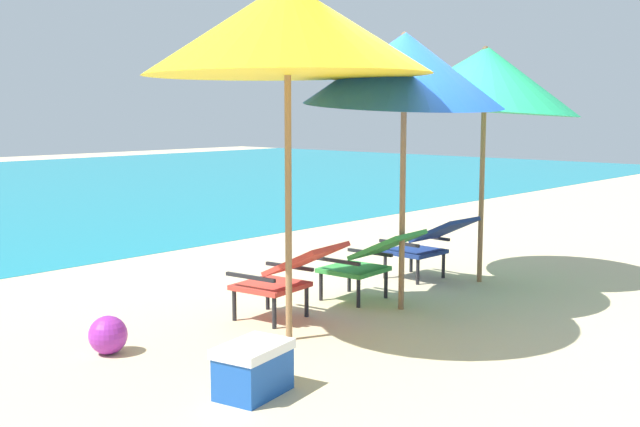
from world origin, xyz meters
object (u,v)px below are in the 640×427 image
Objects in this scene: beach_umbrella_center at (404,69)px; beach_umbrella_right at (485,79)px; lounge_chair_left at (287,274)px; cooler_box at (253,369)px; lounge_chair_center at (369,258)px; beach_ball at (108,335)px; lounge_chair_right at (428,242)px; beach_umbrella_left at (287,29)px.

beach_umbrella_center reaches higher than beach_umbrella_right.
lounge_chair_left is 1.66m from cooler_box.
lounge_chair_left is at bearing 154.88° from beach_umbrella_center.
beach_ball is (-2.43, 0.44, -0.27)m from lounge_chair_center.
lounge_chair_right is at bearing 0.67° from lounge_chair_left.
cooler_box is (-2.27, -0.55, -1.91)m from beach_umbrella_center.
cooler_box is (0.15, -1.35, 0.02)m from beach_ball.
lounge_chair_left reaches higher than cooler_box.
lounge_chair_left is 0.38× the size of beach_umbrella_center.
beach_ball is at bearing 161.56° from beach_umbrella_center.
beach_ball is (-2.42, 0.81, -1.93)m from beach_umbrella_center.
lounge_chair_left is at bearing 170.71° from beach_umbrella_right.
lounge_chair_left is 1.79× the size of cooler_box.
lounge_chair_center is at bearing -174.19° from lounge_chair_right.
beach_umbrella_left is 10.64× the size of beach_ball.
lounge_chair_center is at bearing 21.79° from cooler_box.
lounge_chair_center is 3.28× the size of beach_ball.
beach_umbrella_center is 3.01m from cooler_box.
beach_umbrella_right is (1.42, -0.30, 1.63)m from lounge_chair_center.
lounge_chair_right is 1.71× the size of cooler_box.
beach_umbrella_center is at bearing 13.55° from cooler_box.
beach_umbrella_right is at bearing 2.43° from beach_umbrella_center.
beach_umbrella_left is at bearing -32.86° from beach_ball.
lounge_chair_right is at bearing 5.81° from lounge_chair_center.
beach_umbrella_left is at bearing 179.40° from beach_umbrella_right.
beach_umbrella_center is at bearing -18.44° from beach_ball.
beach_umbrella_center reaches higher than cooler_box.
beach_umbrella_center is at bearing -91.00° from lounge_chair_center.
lounge_chair_left and lounge_chair_center have the same top height.
cooler_box is (-1.31, -1.00, -0.24)m from lounge_chair_left.
beach_umbrella_center is (-0.01, -0.36, 1.67)m from lounge_chair_center.
lounge_chair_left is at bearing 174.79° from lounge_chair_center.
beach_umbrella_right is at bearing -0.60° from beach_umbrella_left.
lounge_chair_center reaches higher than beach_ball.
beach_umbrella_left is 2.54m from beach_ball.
beach_umbrella_left reaches higher than lounge_chair_left.
beach_umbrella_center is at bearing -25.12° from lounge_chair_left.
beach_ball is (-3.53, 0.33, -0.27)m from lounge_chair_right.
beach_umbrella_left is 2.75m from beach_umbrella_right.
lounge_chair_left reaches higher than beach_ball.
beach_ball is 1.36m from cooler_box.
beach_umbrella_left is at bearing -133.92° from lounge_chair_left.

